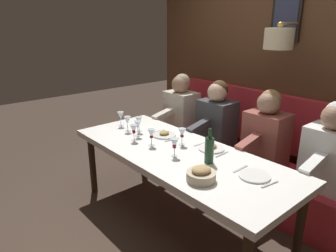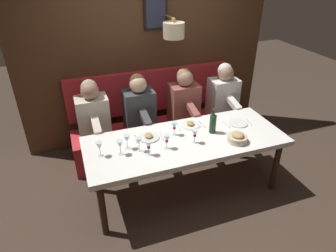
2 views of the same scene
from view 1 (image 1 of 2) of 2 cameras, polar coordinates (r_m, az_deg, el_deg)
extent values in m
plane|color=#423328|center=(3.16, 1.70, -17.09)|extent=(12.00, 12.00, 0.00)
cube|color=white|center=(2.81, 1.83, -5.25)|extent=(0.90, 2.26, 0.06)
cylinder|color=#301E12|center=(3.57, -13.84, -6.92)|extent=(0.07, 0.07, 0.68)
cylinder|color=#301E12|center=(2.72, 23.27, -16.80)|extent=(0.07, 0.07, 0.68)
cylinder|color=#301E12|center=(3.90, -4.67, -4.19)|extent=(0.07, 0.07, 0.68)
cube|color=red|center=(3.62, 12.33, -8.44)|extent=(0.52, 2.46, 0.45)
cube|color=#51331E|center=(3.75, 19.26, 11.56)|extent=(0.10, 3.66, 2.90)
cube|color=red|center=(3.81, 17.48, 1.34)|extent=(0.10, 2.46, 0.64)
cube|color=black|center=(3.62, 21.11, 18.03)|extent=(0.04, 0.33, 0.46)
cube|color=#2D334C|center=(3.60, 20.95, 18.05)|extent=(0.01, 0.27, 0.40)
cylinder|color=#A37F38|center=(3.41, 21.72, 17.28)|extent=(0.35, 0.02, 0.02)
cylinder|color=beige|center=(3.26, 19.90, 15.00)|extent=(0.28, 0.28, 0.20)
sphere|color=#A37F38|center=(3.26, 20.16, 17.27)|extent=(0.06, 0.06, 0.06)
cube|color=white|center=(3.01, 27.66, -5.45)|extent=(0.30, 0.40, 0.56)
sphere|color=#A37A60|center=(2.87, 28.63, 1.39)|extent=(0.22, 0.22, 0.22)
cube|color=white|center=(2.74, 25.43, -6.45)|extent=(0.33, 0.09, 0.14)
cube|color=#934C42|center=(3.25, 17.70, -2.39)|extent=(0.30, 0.40, 0.56)
sphere|color=#A37A60|center=(3.12, 18.18, 4.03)|extent=(0.22, 0.22, 0.22)
sphere|color=#937047|center=(3.14, 18.53, 4.65)|extent=(0.20, 0.20, 0.20)
cube|color=#934C42|center=(3.01, 14.81, -3.01)|extent=(0.33, 0.09, 0.14)
cube|color=#3D3D42|center=(3.60, 9.04, 0.34)|extent=(0.30, 0.40, 0.56)
sphere|color=#D1A889|center=(3.49, 9.13, 6.19)|extent=(0.22, 0.22, 0.22)
sphere|color=#4C331E|center=(3.51, 9.48, 6.74)|extent=(0.20, 0.20, 0.20)
cube|color=#3D3D42|center=(3.38, 5.86, -0.02)|extent=(0.33, 0.09, 0.14)
cube|color=beige|center=(4.00, 2.45, 2.41)|extent=(0.30, 0.40, 0.56)
sphere|color=#A37A60|center=(3.90, 2.31, 7.71)|extent=(0.22, 0.22, 0.22)
sphere|color=tan|center=(3.92, 2.64, 8.21)|extent=(0.20, 0.20, 0.20)
cube|color=beige|center=(3.81, -0.75, 2.20)|extent=(0.33, 0.09, 0.14)
cylinder|color=white|center=(2.86, 8.03, -4.15)|extent=(0.24, 0.24, 0.01)
ellipsoid|color=#AD8E4C|center=(2.85, 8.05, -3.68)|extent=(0.11, 0.09, 0.04)
cube|color=silver|center=(2.76, 10.00, -5.18)|extent=(0.17, 0.02, 0.01)
cube|color=silver|center=(2.97, 6.20, -3.31)|extent=(0.18, 0.03, 0.01)
cylinder|color=white|center=(2.44, 15.74, -8.88)|extent=(0.24, 0.24, 0.01)
cube|color=silver|center=(2.36, 18.39, -10.23)|extent=(0.17, 0.04, 0.01)
cube|color=silver|center=(2.53, 13.27, -7.75)|extent=(0.18, 0.02, 0.01)
cylinder|color=silver|center=(3.17, -0.71, -1.69)|extent=(0.24, 0.24, 0.01)
ellipsoid|color=#AD8E4C|center=(3.16, -0.71, -1.26)|extent=(0.11, 0.09, 0.04)
cube|color=silver|center=(3.05, 0.75, -2.55)|extent=(0.17, 0.03, 0.01)
cube|color=silver|center=(3.28, -2.07, -1.00)|extent=(0.18, 0.04, 0.01)
cylinder|color=silver|center=(3.51, -8.71, 0.07)|extent=(0.06, 0.06, 0.00)
cylinder|color=silver|center=(3.50, -8.74, 0.69)|extent=(0.01, 0.01, 0.07)
cone|color=silver|center=(3.48, -8.81, 1.94)|extent=(0.07, 0.07, 0.08)
cylinder|color=silver|center=(3.30, -5.37, -1.01)|extent=(0.06, 0.06, 0.00)
cylinder|color=silver|center=(3.29, -5.39, -0.36)|extent=(0.01, 0.01, 0.07)
cone|color=silver|center=(3.26, -5.44, 0.97)|extent=(0.07, 0.07, 0.08)
cylinder|color=silver|center=(2.69, 1.18, -5.58)|extent=(0.06, 0.06, 0.00)
cylinder|color=silver|center=(2.68, 1.19, -4.81)|extent=(0.01, 0.01, 0.07)
cone|color=silver|center=(2.65, 1.20, -3.22)|extent=(0.07, 0.07, 0.08)
cylinder|color=maroon|center=(2.66, 1.20, -3.76)|extent=(0.03, 0.03, 0.03)
cylinder|color=silver|center=(3.06, -6.30, -2.65)|extent=(0.06, 0.06, 0.00)
cylinder|color=silver|center=(3.05, -6.33, -1.96)|extent=(0.01, 0.01, 0.07)
cone|color=silver|center=(3.02, -6.38, -0.54)|extent=(0.07, 0.07, 0.08)
cylinder|color=maroon|center=(3.03, -6.36, -1.03)|extent=(0.03, 0.03, 0.03)
cylinder|color=silver|center=(3.17, -5.59, -1.85)|extent=(0.06, 0.06, 0.00)
cylinder|color=silver|center=(3.16, -5.62, -1.18)|extent=(0.01, 0.01, 0.07)
cone|color=silver|center=(3.13, -5.66, 0.20)|extent=(0.07, 0.07, 0.08)
cylinder|color=silver|center=(2.92, -3.07, -3.59)|extent=(0.06, 0.06, 0.00)
cylinder|color=silver|center=(2.91, -3.09, -2.87)|extent=(0.01, 0.01, 0.07)
cone|color=silver|center=(2.88, -3.11, -1.39)|extent=(0.07, 0.07, 0.08)
cylinder|color=maroon|center=(2.89, -3.10, -2.01)|extent=(0.03, 0.03, 0.02)
cylinder|color=silver|center=(2.94, 2.59, -3.45)|extent=(0.06, 0.06, 0.00)
cylinder|color=silver|center=(2.93, 2.60, -2.73)|extent=(0.01, 0.01, 0.07)
cone|color=silver|center=(2.90, 2.62, -1.26)|extent=(0.07, 0.07, 0.08)
cylinder|color=maroon|center=(2.91, 2.61, -1.86)|extent=(0.03, 0.03, 0.02)
cylinder|color=silver|center=(3.33, -7.46, -0.92)|extent=(0.06, 0.06, 0.00)
cylinder|color=silver|center=(3.32, -7.49, -0.27)|extent=(0.01, 0.01, 0.07)
cone|color=silver|center=(3.29, -7.55, 1.05)|extent=(0.07, 0.07, 0.08)
cylinder|color=#19381E|center=(2.55, 7.67, -4.52)|extent=(0.08, 0.08, 0.22)
cylinder|color=#19381E|center=(2.50, 7.82, -1.36)|extent=(0.03, 0.03, 0.08)
cylinder|color=beige|center=(2.30, 6.16, -9.25)|extent=(0.22, 0.22, 0.07)
ellipsoid|color=tan|center=(2.28, 6.20, -8.13)|extent=(0.15, 0.13, 0.06)
camera|label=2|loc=(3.23, -61.37, 21.96)|focal=31.81mm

